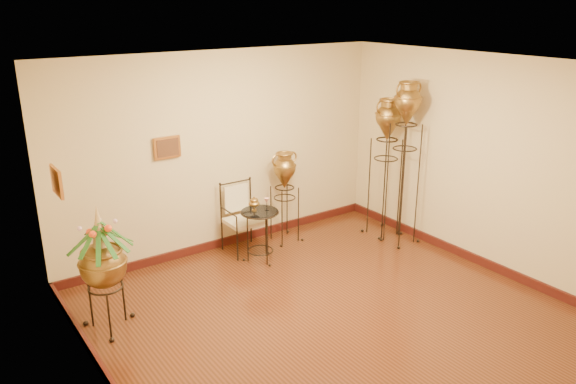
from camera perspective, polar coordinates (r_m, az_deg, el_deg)
ground at (r=6.52m, az=4.87°, el=-12.68°), size 5.00×5.00×0.00m
room_shell at (r=5.81m, az=5.26°, el=2.04°), size 5.02×5.02×2.81m
amphora_tall at (r=8.17m, az=11.68°, el=2.98°), size 0.59×0.59×2.39m
amphora_mid at (r=8.45m, az=9.86°, el=2.52°), size 0.48×0.48×2.11m
amphora_short at (r=8.21m, az=-0.35°, el=-0.46°), size 0.43×0.43×1.38m
planter_urn at (r=6.26m, az=-18.33°, el=-6.61°), size 1.01×1.01×1.46m
armchair at (r=7.93m, az=-4.49°, el=-2.69°), size 0.56×0.53×1.00m
side_table at (r=7.67m, az=-2.86°, el=-4.37°), size 0.61×0.61×0.92m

